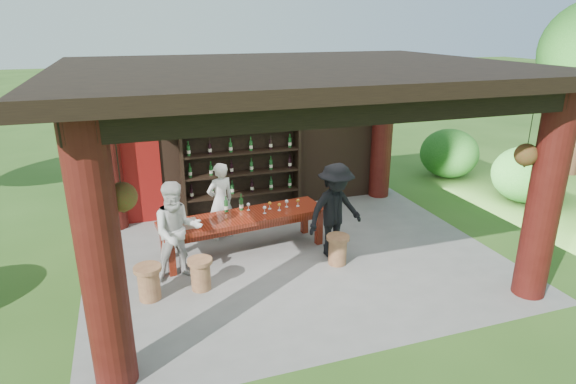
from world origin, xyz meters
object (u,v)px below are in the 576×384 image
object	(u,v)px
wine_shelf	(241,164)
napkin_basket	(189,224)
guest_woman	(178,232)
guest_man	(335,211)
stool_near_left	(201,273)
host	(221,201)
tasting_table	(244,221)
stool_near_right	(338,249)
stool_far_left	(149,282)

from	to	relation	value
wine_shelf	napkin_basket	bearing A→B (deg)	-123.99
guest_woman	guest_man	bearing A→B (deg)	-5.23
stool_near_left	guest_man	distance (m)	2.66
wine_shelf	guest_woman	bearing A→B (deg)	-123.74
stool_near_left	host	size ratio (longest dim) A/B	0.34
tasting_table	stool_near_right	world-z (taller)	tasting_table
stool_near_left	guest_woman	distance (m)	0.80
wine_shelf	stool_near_right	world-z (taller)	wine_shelf
napkin_basket	host	bearing A→B (deg)	53.21
guest_woman	stool_near_right	bearing A→B (deg)	-12.30
tasting_table	guest_man	size ratio (longest dim) A/B	1.80
stool_near_right	guest_man	world-z (taller)	guest_man
stool_far_left	guest_man	bearing A→B (deg)	7.96
tasting_table	napkin_basket	distance (m)	1.08
tasting_table	stool_far_left	bearing A→B (deg)	-147.87
stool_near_left	napkin_basket	bearing A→B (deg)	92.21
guest_man	tasting_table	bearing A→B (deg)	142.99
stool_near_left	stool_near_right	xyz separation A→B (m)	(2.47, 0.09, 0.01)
host	guest_woman	bearing A→B (deg)	34.98
stool_far_left	guest_woman	size ratio (longest dim) A/B	0.33
napkin_basket	stool_far_left	bearing A→B (deg)	-131.09
host	guest_man	xyz separation A→B (m)	(1.84, -1.43, 0.10)
host	guest_woman	distance (m)	1.70
stool_far_left	guest_man	world-z (taller)	guest_man
stool_near_left	host	distance (m)	2.05
tasting_table	guest_woman	size ratio (longest dim) A/B	1.86
stool_near_right	guest_man	bearing A→B (deg)	76.36
tasting_table	napkin_basket	world-z (taller)	napkin_basket
tasting_table	stool_near_right	xyz separation A→B (m)	(1.48, -1.01, -0.34)
stool_far_left	napkin_basket	world-z (taller)	napkin_basket
stool_near_left	guest_man	size ratio (longest dim) A/B	0.30
tasting_table	stool_near_right	distance (m)	1.82
tasting_table	stool_near_right	bearing A→B (deg)	-34.33
wine_shelf	stool_near_left	bearing A→B (deg)	-115.36
guest_man	guest_woman	bearing A→B (deg)	165.24
stool_far_left	guest_man	size ratio (longest dim) A/B	0.32
host	stool_near_left	bearing A→B (deg)	49.42
tasting_table	stool_far_left	size ratio (longest dim) A/B	5.64
napkin_basket	stool_near_left	bearing A→B (deg)	-87.79
tasting_table	wine_shelf	bearing A→B (deg)	77.24
guest_man	napkin_basket	xyz separation A→B (m)	(-2.59, 0.43, -0.07)
wine_shelf	tasting_table	distance (m)	2.06
stool_near_right	napkin_basket	size ratio (longest dim) A/B	2.10
stool_near_left	host	xyz separation A→B (m)	(0.72, 1.86, 0.51)
host	napkin_basket	distance (m)	1.26
wine_shelf	napkin_basket	size ratio (longest dim) A/B	10.28
stool_near_left	napkin_basket	distance (m)	1.01
wine_shelf	stool_near_left	xyz separation A→B (m)	(-1.44, -3.03, -0.90)
stool_near_left	napkin_basket	world-z (taller)	napkin_basket
stool_near_right	napkin_basket	world-z (taller)	napkin_basket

